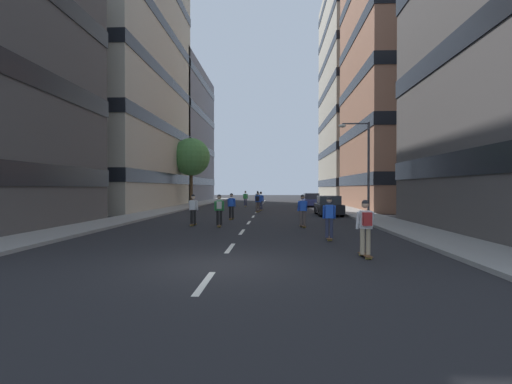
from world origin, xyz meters
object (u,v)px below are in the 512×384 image
(skater_9, at_px, (245,198))
(skater_8, at_px, (303,209))
(skater_3, at_px, (258,201))
(skater_7, at_px, (193,208))
(street_tree_near, at_px, (191,157))
(skater_5, at_px, (231,205))
(parked_car_mid, at_px, (329,206))
(skater_2, at_px, (258,198))
(parked_car_near, at_px, (311,200))
(skater_4, at_px, (366,225))
(skater_6, at_px, (261,200))
(streetlamp_right, at_px, (363,159))
(skater_0, at_px, (329,216))
(skater_1, at_px, (219,208))

(skater_9, bearing_deg, skater_8, -78.18)
(skater_3, height_order, skater_7, same)
(street_tree_near, distance_m, skater_5, 21.21)
(parked_car_mid, height_order, skater_8, skater_8)
(street_tree_near, relative_size, skater_2, 4.43)
(skater_5, relative_size, skater_8, 1.00)
(parked_car_near, bearing_deg, skater_3, -118.21)
(skater_3, relative_size, skater_7, 1.00)
(skater_3, height_order, skater_5, same)
(skater_5, bearing_deg, parked_car_near, 68.86)
(street_tree_near, bearing_deg, skater_4, -69.19)
(skater_3, distance_m, skater_6, 2.67)
(skater_3, relative_size, skater_5, 1.00)
(skater_6, relative_size, skater_7, 1.00)
(street_tree_near, bearing_deg, streetlamp_right, -49.31)
(streetlamp_right, bearing_deg, skater_7, -154.25)
(skater_4, height_order, skater_7, same)
(parked_car_near, xyz_separation_m, skater_8, (-2.66, -23.11, 0.29))
(skater_0, height_order, skater_9, same)
(skater_6, relative_size, skater_8, 1.00)
(skater_4, bearing_deg, skater_0, 97.78)
(skater_4, relative_size, skater_7, 1.00)
(parked_car_mid, relative_size, skater_7, 2.47)
(skater_2, bearing_deg, street_tree_near, 168.42)
(parked_car_near, distance_m, skater_7, 24.19)
(parked_car_mid, height_order, streetlamp_right, streetlamp_right)
(streetlamp_right, relative_size, skater_0, 3.65)
(parked_car_mid, distance_m, skater_0, 14.26)
(streetlamp_right, height_order, skater_2, streetlamp_right)
(parked_car_near, xyz_separation_m, skater_1, (-7.23, -23.05, 0.32))
(streetlamp_right, height_order, skater_6, streetlamp_right)
(skater_3, height_order, skater_8, same)
(skater_5, bearing_deg, street_tree_near, 109.69)
(skater_0, bearing_deg, skater_9, 101.15)
(skater_1, relative_size, skater_9, 1.00)
(skater_4, height_order, skater_8, same)
(skater_3, xyz_separation_m, skater_5, (-1.44, -7.80, -0.03))
(parked_car_near, xyz_separation_m, skater_7, (-8.79, -22.53, 0.29))
(skater_0, height_order, skater_8, same)
(skater_1, height_order, skater_5, same)
(skater_1, xyz_separation_m, skater_7, (-1.56, 0.52, -0.03))
(parked_car_near, xyz_separation_m, parked_car_mid, (0.00, -14.04, 0.00))
(parked_car_near, bearing_deg, skater_4, -92.50)
(skater_0, xyz_separation_m, skater_2, (-4.16, 27.67, 0.03))
(skater_4, xyz_separation_m, skater_8, (-1.26, 9.03, -0.03))
(skater_6, bearing_deg, skater_8, -79.56)
(skater_0, xyz_separation_m, skater_6, (-3.53, 20.31, 0.00))
(skater_5, height_order, skater_9, same)
(skater_1, bearing_deg, skater_5, 88.22)
(street_tree_near, bearing_deg, skater_9, -8.49)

